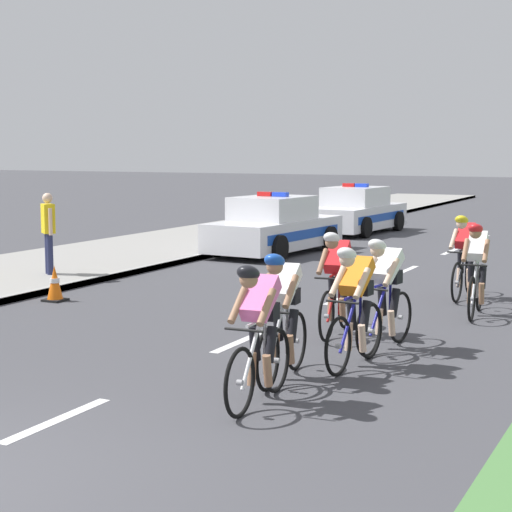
# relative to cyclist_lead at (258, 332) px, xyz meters

# --- Properties ---
(sidewalk_slab) EXTENTS (4.46, 60.00, 0.12)m
(sidewalk_slab) POSITION_rel_cyclist_lead_xyz_m (-8.82, 10.65, -0.73)
(sidewalk_slab) COLOR gray
(sidewalk_slab) RESTS_ON ground
(kerb_edge) EXTENTS (0.16, 60.00, 0.13)m
(kerb_edge) POSITION_rel_cyclist_lead_xyz_m (-6.68, 10.65, -0.72)
(kerb_edge) COLOR #9E9E99
(kerb_edge) RESTS_ON ground
(lane_markings_centre) EXTENTS (0.14, 25.60, 0.01)m
(lane_markings_centre) POSITION_rel_cyclist_lead_xyz_m (-1.57, 6.64, -0.78)
(lane_markings_centre) COLOR white
(lane_markings_centre) RESTS_ON ground
(cyclist_lead) EXTENTS (0.43, 1.72, 1.56)m
(cyclist_lead) POSITION_rel_cyclist_lead_xyz_m (0.00, 0.00, 0.00)
(cyclist_lead) COLOR black
(cyclist_lead) RESTS_ON ground
(cyclist_second) EXTENTS (0.44, 1.72, 1.56)m
(cyclist_second) POSITION_rel_cyclist_lead_xyz_m (-0.19, 1.00, 0.00)
(cyclist_second) COLOR black
(cyclist_second) RESTS_ON ground
(cyclist_third) EXTENTS (0.43, 1.72, 1.56)m
(cyclist_third) POSITION_rel_cyclist_lead_xyz_m (0.36, 1.95, 0.00)
(cyclist_third) COLOR black
(cyclist_third) RESTS_ON ground
(cyclist_fourth) EXTENTS (0.46, 1.72, 1.56)m
(cyclist_fourth) POSITION_rel_cyclist_lead_xyz_m (0.40, 3.02, 0.00)
(cyclist_fourth) COLOR black
(cyclist_fourth) RESTS_ON ground
(cyclist_fifth) EXTENTS (0.45, 1.72, 1.56)m
(cyclist_fifth) POSITION_rel_cyclist_lead_xyz_m (-0.53, 3.63, 0.00)
(cyclist_fifth) COLOR black
(cyclist_fifth) RESTS_ON ground
(cyclist_sixth) EXTENTS (0.45, 1.72, 1.56)m
(cyclist_sixth) POSITION_rel_cyclist_lead_xyz_m (0.97, 5.95, 0.00)
(cyclist_sixth) COLOR black
(cyclist_sixth) RESTS_ON ground
(cyclist_seventh) EXTENTS (0.42, 1.72, 1.56)m
(cyclist_seventh) POSITION_rel_cyclist_lead_xyz_m (0.41, 7.53, 0.00)
(cyclist_seventh) COLOR black
(cyclist_seventh) RESTS_ON ground
(police_car_nearest) EXTENTS (2.27, 4.53, 1.59)m
(police_car_nearest) POSITION_rel_cyclist_lead_xyz_m (-5.55, 12.18, -0.11)
(police_car_nearest) COLOR white
(police_car_nearest) RESTS_ON ground
(police_car_second) EXTENTS (2.22, 4.51, 1.59)m
(police_car_second) POSITION_rel_cyclist_lead_xyz_m (-5.55, 18.36, -0.11)
(police_car_second) COLOR white
(police_car_second) RESTS_ON ground
(traffic_cone_near) EXTENTS (0.36, 0.36, 0.64)m
(traffic_cone_near) POSITION_rel_cyclist_lead_xyz_m (-6.03, 4.05, -0.48)
(traffic_cone_near) COLOR black
(traffic_cone_near) RESTS_ON ground
(spectator_middle) EXTENTS (0.46, 0.40, 1.68)m
(spectator_middle) POSITION_rel_cyclist_lead_xyz_m (-7.77, 6.00, 0.30)
(spectator_middle) COLOR #23284C
(spectator_middle) RESTS_ON sidewalk_slab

